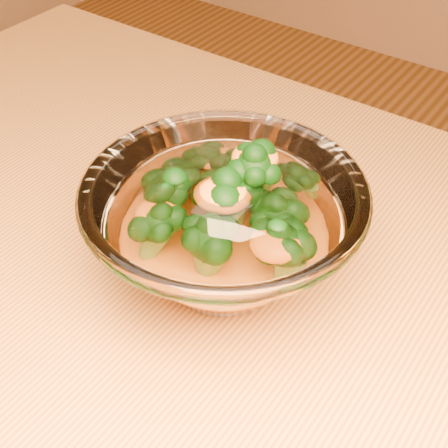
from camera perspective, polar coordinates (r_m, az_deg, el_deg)
The scene contains 4 objects.
table at distance 0.59m, azimuth -0.30°, elevation -16.64°, with size 1.20×0.80×0.75m.
glass_bowl at distance 0.52m, azimuth 0.00°, elevation -0.42°, with size 0.23×0.23×0.10m.
cheese_sauce at distance 0.54m, azimuth 0.00°, elevation -2.15°, with size 0.12×0.12×0.03m, color orange.
broccoli_heap at distance 0.52m, azimuth 0.35°, elevation 1.71°, with size 0.16×0.15×0.09m.
Camera 1 is at (0.18, -0.25, 1.15)m, focal length 50.00 mm.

